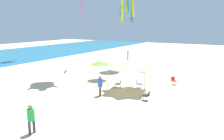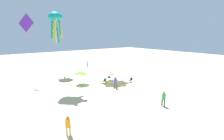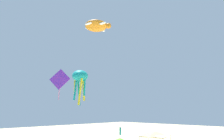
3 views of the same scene
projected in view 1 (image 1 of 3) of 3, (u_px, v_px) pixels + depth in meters
ground at (127, 94)px, 21.23m from camera, size 120.00×120.00×0.10m
canopy_tent at (130, 65)px, 21.57m from camera, size 4.08×4.17×2.92m
beach_umbrella at (100, 63)px, 26.01m from camera, size 2.19×2.20×2.29m
folding_chair_facing_ocean at (174, 80)px, 24.26m from camera, size 0.78×0.81×0.82m
folding_chair_left_of_tent at (119, 83)px, 22.98m from camera, size 0.77×0.80×0.82m
folding_chair_right_of_tent at (138, 83)px, 22.95m from camera, size 0.78×0.81×0.82m
folding_chair_near_cooler at (147, 95)px, 19.09m from camera, size 0.56×0.65×0.82m
banner_flag at (127, 61)px, 26.50m from camera, size 0.36×0.06×3.45m
person_by_tent at (100, 84)px, 20.25m from camera, size 0.45×0.45×1.88m
person_beachcomber at (31, 117)px, 13.15m from camera, size 0.48×0.43×1.80m
kite_diamond_purple at (82, 0)px, 31.98m from camera, size 2.39×1.81×4.19m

